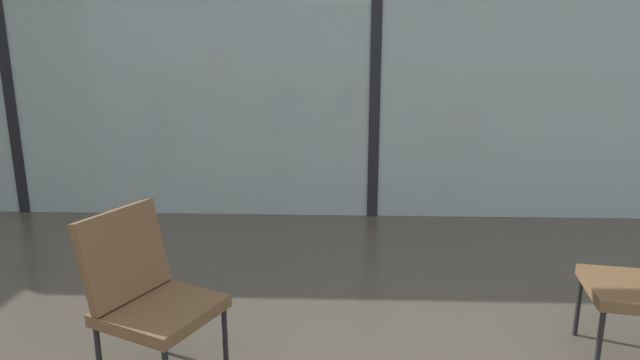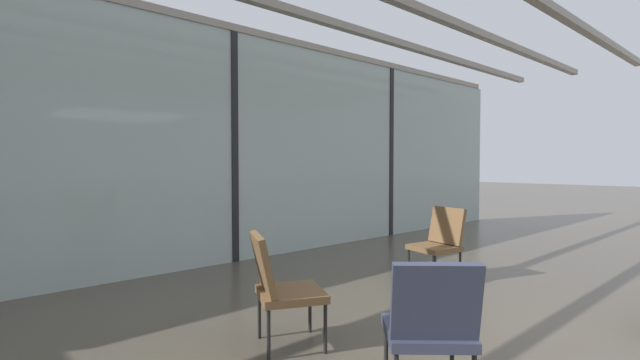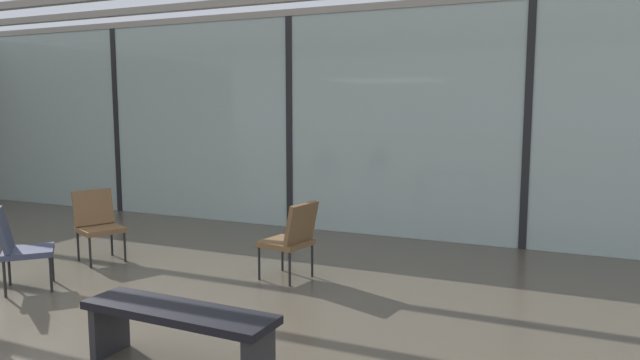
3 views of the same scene
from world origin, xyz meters
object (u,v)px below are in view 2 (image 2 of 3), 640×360
object	(u,v)px
lounge_chair_0	(430,322)
lounge_chair_3	(439,239)
parked_airplane	(129,135)
lounge_chair_2	(279,283)

from	to	relation	value
lounge_chair_0	lounge_chair_3	bearing A→B (deg)	-105.17
parked_airplane	lounge_chair_3	distance (m)	7.42
parked_airplane	lounge_chair_3	bearing A→B (deg)	-80.18
parked_airplane	lounge_chair_2	bearing A→B (deg)	-100.17
parked_airplane	lounge_chair_3	xyz separation A→B (m)	(1.24, -7.15, -1.55)
lounge_chair_0	lounge_chair_3	world-z (taller)	same
parked_airplane	lounge_chair_2	xyz separation A→B (m)	(-1.33, -7.41, -1.55)
lounge_chair_0	lounge_chair_3	size ratio (longest dim) A/B	1.00
lounge_chair_2	lounge_chair_0	bearing A→B (deg)	-148.06
parked_airplane	lounge_chair_0	size ratio (longest dim) A/B	13.24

